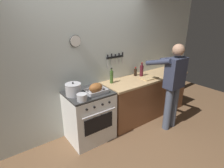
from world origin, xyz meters
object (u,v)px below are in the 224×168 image
Objects in this scene: roasting_pan at (96,89)px; saucepan at (82,97)px; cutting_board at (149,78)px; stock_pot at (73,89)px; person_cook at (173,82)px; bottle_soy_sauce at (135,72)px; bottle_olive_oil at (112,77)px; bottle_wine_red at (142,71)px; stove at (89,116)px.

roasting_pan is 2.25× the size of saucepan.
roasting_pan reaches higher than cutting_board.
person_cook is at bearing -21.75° from stock_pot.
roasting_pan is 1.21m from bottle_soy_sauce.
stock_pot is at bearing -173.44° from bottle_olive_oil.
bottle_soy_sauce is (1.50, 0.42, 0.03)m from saucepan.
saucepan is 0.53× the size of bottle_wine_red.
stove is 3.53× the size of stock_pot.
bottle_wine_red reaches higher than saucepan.
person_cook is 10.61× the size of saucepan.
stock_pot is 1.52m from bottle_soy_sauce.
saucepan reaches higher than cutting_board.
stock_pot reaches higher than stove.
bottle_wine_red is at bearing 11.31° from saucepan.
bottle_olive_oil is at bearing -174.67° from bottle_soy_sauce.
stove is 0.60m from saucepan.
cutting_board is (-0.06, 0.54, -0.04)m from person_cook.
bottle_olive_oil is at bearing 25.46° from roasting_pan.
bottle_olive_oil is 1.57× the size of bottle_soy_sauce.
bottle_olive_oil is (-0.76, 0.04, 0.00)m from bottle_wine_red.
cutting_board is 0.83m from bottle_olive_oil.
saucepan is 1.55m from bottle_soy_sauce.
roasting_pan is at bearing -154.54° from bottle_olive_oil.
stove is 0.60m from stock_pot.
roasting_pan is (-1.35, 0.53, 0.03)m from person_cook.
bottle_olive_oil reaches higher than cutting_board.
bottle_olive_oil reaches higher than bottle_wine_red.
stove is at bearing 176.12° from cutting_board.
cutting_board is at bearing -15.97° from bottle_olive_oil.
stock_pot is 1.63m from cutting_board.
saucepan is 0.82× the size of bottle_soy_sauce.
saucepan is 1.61m from cutting_board.
stove is at bearing -8.86° from stock_pot.
bottle_wine_red reaches higher than cutting_board.
stove is 1.65m from person_cook.
cutting_board reaches higher than stove.
stove is 3.01× the size of bottle_olive_oil.
bottle_soy_sauce is (0.68, 0.06, -0.05)m from bottle_olive_oil.
cutting_board is at bearing -81.32° from bottle_wine_red.
bottle_soy_sauce is (1.18, 0.30, 0.00)m from roasting_pan.
saucepan is 0.52× the size of bottle_olive_oil.
cutting_board is at bearing 0.34° from roasting_pan.
roasting_pan is at bearing -165.75° from bottle_soy_sauce.
bottle_olive_oil reaches higher than bottle_soy_sauce.
stove is 0.54m from roasting_pan.
saucepan is at bearing -164.41° from bottle_soy_sauce.
saucepan is at bearing 82.95° from person_cook.
person_cook reaches higher than roasting_pan.
bottle_wine_red is at bearing 8.88° from roasting_pan.
bottle_olive_oil is (0.49, 0.23, 0.05)m from roasting_pan.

